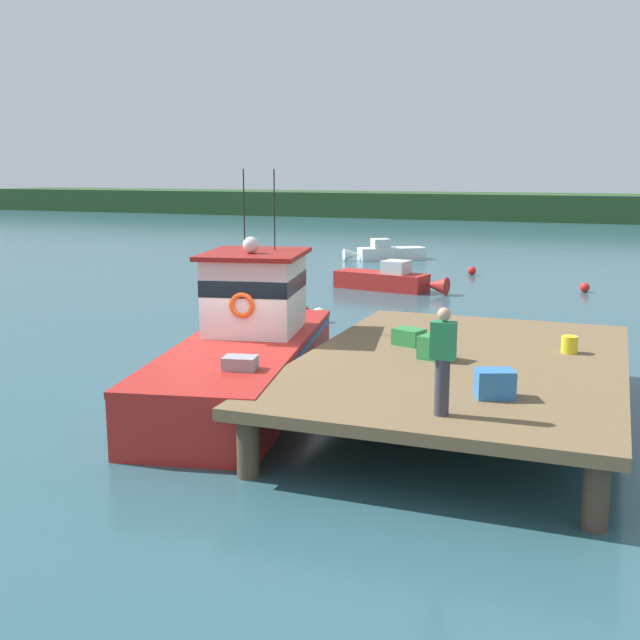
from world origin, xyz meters
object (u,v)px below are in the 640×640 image
object	(u,v)px
crate_single_by_cleat	(409,337)
moored_boat_mid_harbor	(389,280)
main_fishing_boat	(249,346)
mooring_buoy_channel_marker	(472,271)
crate_single_far	(436,348)
deckhand_by_the_boat	(443,359)
mooring_buoy_inshore	(585,287)
moored_boat_outer_mooring	(386,252)
bait_bucket	(569,344)
mooring_buoy_spare_mooring	(319,315)
crate_stack_mid_dock	(495,384)

from	to	relation	value
crate_single_by_cleat	moored_boat_mid_harbor	bearing A→B (deg)	107.29
main_fishing_boat	crate_single_by_cleat	xyz separation A→B (m)	(3.43, 0.52, 0.36)
moored_boat_mid_harbor	mooring_buoy_channel_marker	bearing A→B (deg)	67.64
crate_single_far	moored_boat_mid_harbor	bearing A→B (deg)	108.86
main_fishing_boat	mooring_buoy_channel_marker	world-z (taller)	main_fishing_boat
deckhand_by_the_boat	moored_boat_mid_harbor	size ratio (longest dim) A/B	0.34
crate_single_far	mooring_buoy_inshore	distance (m)	17.90
main_fishing_boat	moored_boat_outer_mooring	distance (m)	25.52
mooring_buoy_inshore	moored_boat_outer_mooring	bearing A→B (deg)	142.61
main_fishing_boat	mooring_buoy_channel_marker	bearing A→B (deg)	86.55
bait_bucket	mooring_buoy_channel_marker	xyz separation A→B (m)	(-5.35, 19.77, -1.18)
mooring_buoy_channel_marker	deckhand_by_the_boat	bearing A→B (deg)	-81.20
main_fishing_boat	mooring_buoy_inshore	size ratio (longest dim) A/B	26.58
moored_boat_outer_mooring	deckhand_by_the_boat	bearing A→B (deg)	-72.51
main_fishing_boat	deckhand_by_the_boat	xyz separation A→B (m)	(5.06, -3.90, 1.05)
deckhand_by_the_boat	crate_single_by_cleat	bearing A→B (deg)	110.22
deckhand_by_the_boat	main_fishing_boat	bearing A→B (deg)	142.40
main_fishing_boat	moored_boat_outer_mooring	xyz separation A→B (m)	(-4.10, 25.18, -0.62)
crate_single_far	moored_boat_outer_mooring	xyz separation A→B (m)	(-8.33, 25.69, -1.04)
crate_single_far	mooring_buoy_spare_mooring	bearing A→B (deg)	123.71
crate_single_far	moored_boat_mid_harbor	distance (m)	16.47
moored_boat_mid_harbor	mooring_buoy_channel_marker	distance (m)	6.15
moored_boat_outer_mooring	crate_single_by_cleat	bearing A→B (deg)	-73.01
crate_stack_mid_dock	deckhand_by_the_boat	size ratio (longest dim) A/B	0.37
deckhand_by_the_boat	mooring_buoy_channel_marker	size ratio (longest dim) A/B	4.19
main_fishing_boat	crate_stack_mid_dock	world-z (taller)	main_fishing_boat
bait_bucket	moored_boat_outer_mooring	xyz separation A→B (m)	(-10.70, 24.22, -0.99)
main_fishing_boat	crate_stack_mid_dock	distance (m)	6.29
crate_single_far	mooring_buoy_channel_marker	distance (m)	21.48
bait_bucket	moored_boat_outer_mooring	bearing A→B (deg)	113.84
main_fishing_boat	bait_bucket	world-z (taller)	main_fishing_boat
crate_single_by_cleat	deckhand_by_the_boat	bearing A→B (deg)	-69.78
moored_boat_outer_mooring	mooring_buoy_channel_marker	distance (m)	6.96
crate_single_by_cleat	crate_single_far	distance (m)	1.30
deckhand_by_the_boat	mooring_buoy_inshore	size ratio (longest dim) A/B	4.35
crate_single_far	moored_boat_mid_harbor	size ratio (longest dim) A/B	0.12
crate_stack_mid_dock	mooring_buoy_spare_mooring	distance (m)	12.72
moored_boat_outer_mooring	moored_boat_mid_harbor	bearing A→B (deg)	-73.44
moored_boat_mid_harbor	mooring_buoy_inshore	distance (m)	7.70
crate_single_far	mooring_buoy_inshore	world-z (taller)	crate_single_far
crate_stack_mid_dock	mooring_buoy_inshore	world-z (taller)	crate_stack_mid_dock
bait_bucket	deckhand_by_the_boat	size ratio (longest dim) A/B	0.21
mooring_buoy_spare_mooring	deckhand_by_the_boat	bearing A→B (deg)	-61.39
main_fishing_boat	crate_single_far	distance (m)	4.28
mooring_buoy_inshore	mooring_buoy_spare_mooring	size ratio (longest dim) A/B	0.81
mooring_buoy_spare_mooring	moored_boat_outer_mooring	bearing A→B (deg)	99.03
crate_single_by_cleat	bait_bucket	xyz separation A→B (m)	(3.17, 0.44, -0.00)
mooring_buoy_inshore	moored_boat_mid_harbor	bearing A→B (deg)	-163.51
crate_stack_mid_dock	crate_single_by_cleat	world-z (taller)	crate_stack_mid_dock
crate_single_far	moored_boat_outer_mooring	size ratio (longest dim) A/B	0.14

